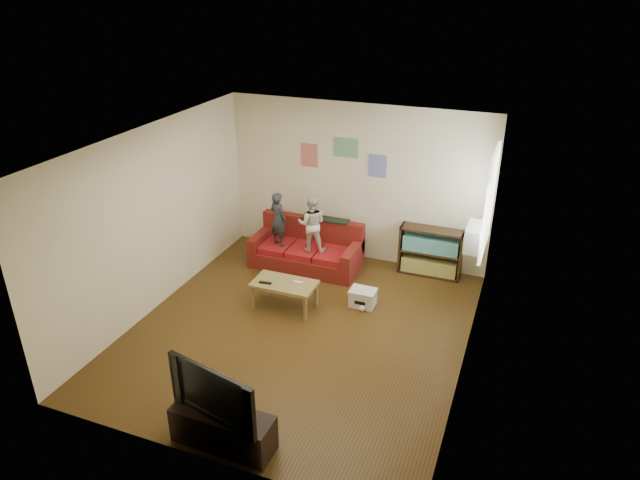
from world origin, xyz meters
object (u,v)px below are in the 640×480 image
(coffee_table, at_px, (284,286))
(television, at_px, (219,389))
(sofa, at_px, (307,251))
(file_box, at_px, (363,298))
(child_b, at_px, (312,224))
(bookshelf, at_px, (430,254))
(child_a, at_px, (278,219))
(tv_stand, at_px, (223,429))

(coffee_table, bearing_deg, television, -79.07)
(sofa, xyz_separation_m, file_box, (1.27, -0.92, -0.13))
(child_b, bearing_deg, file_box, 131.39)
(bookshelf, height_order, television, television)
(child_a, relative_size, child_b, 0.98)
(sofa, xyz_separation_m, bookshelf, (2.01, 0.44, 0.10))
(sofa, distance_m, television, 4.20)
(tv_stand, xyz_separation_m, television, (0.00, 0.00, 0.53))
(sofa, relative_size, child_b, 1.91)
(child_b, relative_size, television, 0.86)
(sofa, relative_size, file_box, 4.73)
(coffee_table, bearing_deg, sofa, 98.25)
(tv_stand, bearing_deg, child_b, 99.64)
(child_b, distance_m, coffee_table, 1.32)
(bookshelf, bearing_deg, child_a, -166.29)
(bookshelf, bearing_deg, child_b, -162.11)
(tv_stand, height_order, television, television)
(child_b, relative_size, file_box, 2.47)
(television, bearing_deg, sofa, 112.57)
(child_a, bearing_deg, bookshelf, -143.67)
(coffee_table, relative_size, file_box, 2.44)
(sofa, height_order, television, television)
(bookshelf, bearing_deg, sofa, -167.71)
(sofa, bearing_deg, bookshelf, 12.29)
(bookshelf, relative_size, television, 0.93)
(sofa, xyz_separation_m, coffee_table, (0.20, -1.39, 0.09))
(tv_stand, bearing_deg, coffee_table, 102.23)
(sofa, bearing_deg, tv_stand, -79.97)
(file_box, bearing_deg, bookshelf, 61.57)
(child_a, xyz_separation_m, coffee_table, (0.65, -1.22, -0.49))
(child_a, height_order, file_box, child_a)
(child_b, bearing_deg, coffee_table, 77.64)
(sofa, distance_m, tv_stand, 4.18)
(child_a, relative_size, tv_stand, 0.84)
(file_box, relative_size, tv_stand, 0.35)
(coffee_table, bearing_deg, bookshelf, 45.29)
(child_a, distance_m, child_b, 0.60)
(bookshelf, relative_size, tv_stand, 0.92)
(child_a, xyz_separation_m, file_box, (1.73, -0.75, -0.71))
(child_b, relative_size, bookshelf, 0.93)
(child_b, relative_size, coffee_table, 1.02)
(sofa, height_order, child_a, child_a)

